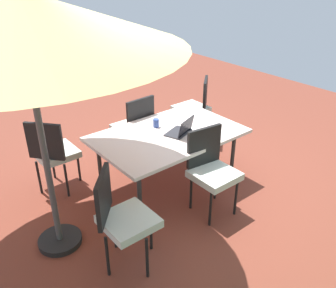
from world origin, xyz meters
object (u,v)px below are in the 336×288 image
laptop (181,130)px  cup (156,123)px  chair_southeast (53,151)px  chair_southwest (195,105)px  chair_northeast (121,216)px  chair_north (211,168)px  chair_south (135,125)px  dining_table (168,137)px  patio_umbrella (21,22)px

laptop → cup: (0.12, -0.35, 0.01)m
chair_southeast → chair_southwest: bearing=-130.1°
chair_northeast → chair_north: same height
chair_southeast → chair_south: (-1.17, 0.01, 0.00)m
chair_north → laptop: (-0.06, -0.59, 0.22)m
dining_table → chair_southeast: bearing=-34.1°
dining_table → patio_umbrella: patio_umbrella is taller
chair_north → cup: 0.96m
chair_north → cup: (0.06, -0.93, 0.23)m
patio_umbrella → laptop: size_ratio=6.75×
patio_umbrella → cup: bearing=-166.3°
chair_southwest → chair_south: bearing=-41.2°
dining_table → chair_southwest: chair_southwest is taller
chair_north → cup: bearing=100.3°
chair_northeast → chair_southwest: size_ratio=1.00×
chair_northeast → chair_south: 1.94m
chair_southeast → cup: (-1.14, 0.54, 0.23)m
chair_southeast → chair_south: size_ratio=1.00×
patio_umbrella → dining_table: bearing=-174.9°
dining_table → chair_north: bearing=94.1°
dining_table → chair_south: 0.77m
patio_umbrella → chair_southeast: patio_umbrella is taller
dining_table → chair_north: 0.71m
chair_southeast → chair_north: same height
patio_umbrella → chair_northeast: bearing=120.9°
chair_southeast → chair_northeast: bearing=138.9°
dining_table → chair_southeast: 1.39m
patio_umbrella → chair_southwest: patio_umbrella is taller
laptop → chair_southwest: bearing=-160.2°
cup → chair_southeast: bearing=-25.3°
patio_umbrella → cup: (-1.54, -0.38, -1.41)m
chair_north → chair_southwest: (-1.13, -1.48, 0.00)m
patio_umbrella → laptop: (-1.66, -0.03, -1.42)m
laptop → patio_umbrella: bearing=-19.0°
chair_northeast → cup: bearing=-6.9°
dining_table → laptop: (-0.11, 0.11, 0.10)m
chair_south → laptop: 0.90m
chair_south → cup: 0.57m
chair_southeast → laptop: 1.55m
patio_umbrella → cup: 2.13m
chair_south → cup: (0.03, 0.53, 0.23)m
chair_southwest → patio_umbrella: bearing=-23.4°
laptop → chair_southeast: bearing=-55.2°
patio_umbrella → chair_northeast: size_ratio=2.65×
chair_northeast → laptop: chair_northeast is taller
cup → chair_northeast: bearing=40.9°
chair_southwest → laptop: size_ratio=2.55×
chair_northeast → chair_southeast: bearing=41.4°
laptop → cup: laptop is taller
dining_table → chair_northeast: chair_northeast is taller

